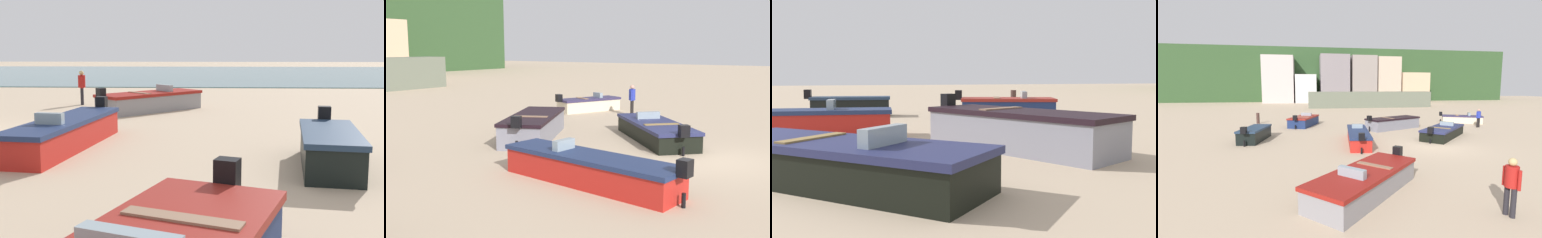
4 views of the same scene
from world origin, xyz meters
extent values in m
cube|color=slate|center=(0.00, -36.00, 0.03)|extent=(80.00, 36.00, 0.06)
cube|color=black|center=(-8.49, 7.78, 0.97)|extent=(0.40, 0.37, 0.40)
cylinder|color=black|center=(-8.49, 7.78, 0.18)|extent=(0.13, 0.13, 0.37)
cube|color=#8D6A51|center=(-7.95, 9.26, 0.84)|extent=(1.37, 0.69, 0.08)
cube|color=red|center=(-4.35, 1.71, 0.34)|extent=(1.82, 5.24, 0.68)
cube|color=navy|center=(-4.35, 1.71, 0.74)|extent=(1.91, 5.35, 0.12)
cube|color=black|center=(-4.70, -1.02, 0.92)|extent=(0.35, 0.32, 0.40)
cylinder|color=black|center=(-4.70, -1.02, 0.17)|extent=(0.11, 0.11, 0.34)
cube|color=#8C9EA8|center=(-4.24, 2.60, 0.94)|extent=(0.73, 0.29, 0.28)
cube|color=black|center=(-10.90, 3.57, 0.37)|extent=(1.65, 3.42, 0.74)
cube|color=#1F334D|center=(-10.90, 3.57, 0.80)|extent=(1.75, 3.53, 0.12)
cube|color=black|center=(-11.18, 1.77, 0.98)|extent=(0.36, 0.33, 0.40)
cylinder|color=black|center=(-11.18, 1.77, 0.18)|extent=(0.11, 0.11, 0.37)
cube|color=gray|center=(-5.63, -6.06, 0.34)|extent=(4.28, 4.34, 0.68)
cube|color=maroon|center=(-5.63, -6.06, 0.74)|extent=(4.41, 4.47, 0.12)
cube|color=black|center=(-3.92, -4.30, 0.92)|extent=(0.42, 0.42, 0.40)
cylinder|color=black|center=(-3.92, -4.30, 0.17)|extent=(0.14, 0.14, 0.34)
cube|color=#8C9EA8|center=(-6.18, -6.63, 0.94)|extent=(0.80, 0.79, 0.28)
cube|color=#956A4F|center=(-5.23, -5.65, 0.79)|extent=(1.11, 1.09, 0.08)
cylinder|color=#242227|center=(-2.12, -8.05, 0.41)|extent=(0.17, 0.17, 0.82)
cylinder|color=#242227|center=(-2.08, -8.25, 0.41)|extent=(0.17, 0.17, 0.82)
cylinder|color=#AA1B17|center=(-2.10, -8.15, 1.11)|extent=(0.40, 0.40, 0.58)
cylinder|color=#AA1B17|center=(-2.15, -7.94, 1.07)|extent=(0.11, 0.11, 0.54)
cylinder|color=#AA1B17|center=(-2.06, -8.37, 1.07)|extent=(0.11, 0.11, 0.54)
sphere|color=tan|center=(-2.10, -8.15, 1.51)|extent=(0.26, 0.26, 0.22)
camera|label=1|loc=(-8.27, 14.14, 2.67)|focal=44.65mm
camera|label=2|loc=(-14.15, -4.43, 3.56)|focal=42.48mm
camera|label=3|loc=(9.15, 2.33, 1.75)|focal=41.51mm
camera|label=4|loc=(-7.47, -14.07, 3.48)|focal=24.32mm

